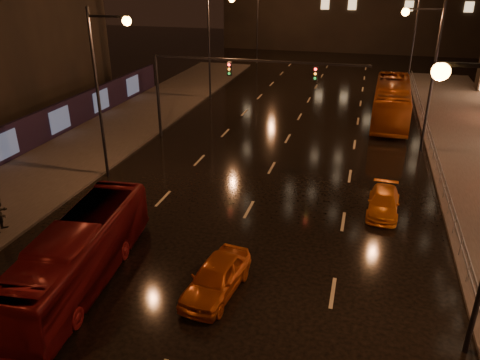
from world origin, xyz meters
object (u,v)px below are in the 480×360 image
Objects in this scene: bus_red at (79,254)px; pedestrian_b at (1,214)px; taxi_near at (216,277)px; taxi_far at (383,203)px; bus_curb at (392,101)px.

bus_red reaches higher than pedestrian_b.
taxi_far is at bearing 61.07° from taxi_near.
bus_red is at bearing -117.17° from pedestrian_b.
taxi_near is (-7.05, -26.23, -0.94)m from bus_curb.
taxi_far is 2.19× the size of pedestrian_b.
pedestrian_b is (-18.55, -24.52, -0.61)m from bus_curb.
taxi_near is 11.63m from pedestrian_b.
bus_red reaches higher than taxi_far.
taxi_near is at bearing 2.42° from bus_red.
taxi_near is 2.34× the size of pedestrian_b.
taxi_far is (11.94, 9.59, -0.79)m from bus_red.
bus_red is 2.52× the size of taxi_far.
pedestrian_b is at bearing 178.89° from taxi_near.
bus_curb is 27.18m from taxi_near.
bus_curb reaches higher than pedestrian_b.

